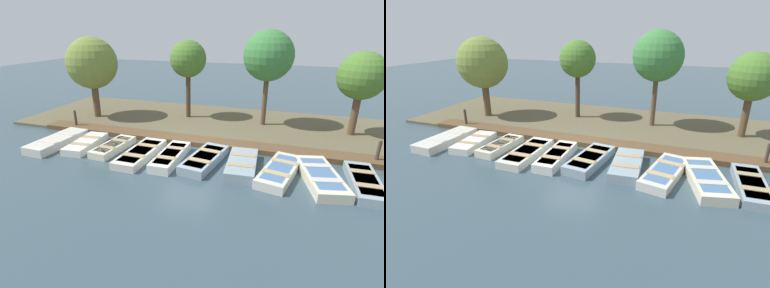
# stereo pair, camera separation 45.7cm
# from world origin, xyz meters

# --- Properties ---
(ground_plane) EXTENTS (80.00, 80.00, 0.00)m
(ground_plane) POSITION_xyz_m (0.00, 0.00, 0.00)
(ground_plane) COLOR #384C56
(shore_bank) EXTENTS (8.00, 24.00, 0.14)m
(shore_bank) POSITION_xyz_m (-5.00, 0.00, 0.07)
(shore_bank) COLOR brown
(shore_bank) RESTS_ON ground_plane
(dock_walkway) EXTENTS (1.11, 18.48, 0.26)m
(dock_walkway) POSITION_xyz_m (-1.45, 0.00, 0.13)
(dock_walkway) COLOR brown
(dock_walkway) RESTS_ON ground_plane
(rowboat_0) EXTENTS (3.42, 1.38, 0.44)m
(rowboat_0) POSITION_xyz_m (1.07, -6.73, 0.22)
(rowboat_0) COLOR beige
(rowboat_0) RESTS_ON ground_plane
(rowboat_1) EXTENTS (2.82, 1.31, 0.38)m
(rowboat_1) POSITION_xyz_m (0.84, -5.14, 0.19)
(rowboat_1) COLOR silver
(rowboat_1) RESTS_ON ground_plane
(rowboat_2) EXTENTS (2.76, 1.14, 0.37)m
(rowboat_2) POSITION_xyz_m (0.77, -3.58, 0.18)
(rowboat_2) COLOR beige
(rowboat_2) RESTS_ON ground_plane
(rowboat_3) EXTENTS (3.44, 1.21, 0.37)m
(rowboat_3) POSITION_xyz_m (1.09, -1.90, 0.18)
(rowboat_3) COLOR beige
(rowboat_3) RESTS_ON ground_plane
(rowboat_4) EXTENTS (3.13, 1.03, 0.43)m
(rowboat_4) POSITION_xyz_m (1.04, -0.39, 0.21)
(rowboat_4) COLOR silver
(rowboat_4) RESTS_ON ground_plane
(rowboat_5) EXTENTS (3.31, 1.60, 0.41)m
(rowboat_5) POSITION_xyz_m (0.82, 1.17, 0.20)
(rowboat_5) COLOR #8C9EA8
(rowboat_5) RESTS_ON ground_plane
(rowboat_6) EXTENTS (2.99, 1.40, 0.44)m
(rowboat_6) POSITION_xyz_m (0.86, 2.85, 0.22)
(rowboat_6) COLOR #8C9EA8
(rowboat_6) RESTS_ON ground_plane
(rowboat_7) EXTENTS (3.48, 1.84, 0.40)m
(rowboat_7) POSITION_xyz_m (0.97, 4.44, 0.20)
(rowboat_7) COLOR beige
(rowboat_7) RESTS_ON ground_plane
(rowboat_8) EXTENTS (3.61, 2.02, 0.41)m
(rowboat_8) POSITION_xyz_m (0.99, 6.00, 0.20)
(rowboat_8) COLOR beige
(rowboat_8) RESTS_ON ground_plane
(rowboat_9) EXTENTS (3.24, 1.12, 0.38)m
(rowboat_9) POSITION_xyz_m (0.92, 7.57, 0.19)
(rowboat_9) COLOR #8C9EA8
(rowboat_9) RESTS_ON ground_plane
(mooring_post_near) EXTENTS (0.15, 0.15, 1.17)m
(mooring_post_near) POSITION_xyz_m (-1.45, -7.53, 0.59)
(mooring_post_near) COLOR #47382D
(mooring_post_near) RESTS_ON ground_plane
(mooring_post_far) EXTENTS (0.15, 0.15, 1.17)m
(mooring_post_far) POSITION_xyz_m (-1.45, 8.44, 0.59)
(mooring_post_far) COLOR #47382D
(mooring_post_far) RESTS_ON ground_plane
(park_tree_far_left) EXTENTS (3.22, 3.22, 5.24)m
(park_tree_far_left) POSITION_xyz_m (-3.85, -7.69, 3.59)
(park_tree_far_left) COLOR brown
(park_tree_far_left) RESTS_ON ground_plane
(park_tree_left) EXTENTS (2.30, 2.30, 5.05)m
(park_tree_left) POSITION_xyz_m (-5.67, -1.87, 3.84)
(park_tree_left) COLOR #4C3828
(park_tree_left) RESTS_ON ground_plane
(park_tree_center) EXTENTS (2.87, 2.87, 5.66)m
(park_tree_center) POSITION_xyz_m (-5.50, 3.05, 4.20)
(park_tree_center) COLOR brown
(park_tree_center) RESTS_ON ground_plane
(park_tree_right) EXTENTS (2.50, 2.50, 4.63)m
(park_tree_right) POSITION_xyz_m (-5.17, 7.92, 3.33)
(park_tree_right) COLOR brown
(park_tree_right) RESTS_ON ground_plane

